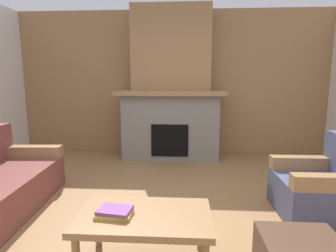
# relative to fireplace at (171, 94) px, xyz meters

# --- Properties ---
(ground) EXTENTS (9.00, 9.00, 0.00)m
(ground) POSITION_rel_fireplace_xyz_m (0.00, -2.62, -1.16)
(ground) COLOR olive
(wall_back_wood_panel) EXTENTS (6.00, 0.12, 2.70)m
(wall_back_wood_panel) POSITION_rel_fireplace_xyz_m (0.00, 0.38, 0.19)
(wall_back_wood_panel) COLOR #997047
(wall_back_wood_panel) RESTS_ON ground
(fireplace) EXTENTS (1.90, 0.82, 2.70)m
(fireplace) POSITION_rel_fireplace_xyz_m (0.00, 0.00, 0.00)
(fireplace) COLOR gray
(fireplace) RESTS_ON ground
(armchair) EXTENTS (0.77, 0.77, 0.85)m
(armchair) POSITION_rel_fireplace_xyz_m (1.69, -2.20, -0.87)
(armchair) COLOR #474C6B
(armchair) RESTS_ON ground
(coffee_table) EXTENTS (1.00, 0.60, 0.43)m
(coffee_table) POSITION_rel_fireplace_xyz_m (-0.04, -3.12, -0.79)
(coffee_table) COLOR #997047
(coffee_table) RESTS_ON ground
(book_stack_near_edge) EXTENTS (0.27, 0.21, 0.06)m
(book_stack_near_edge) POSITION_rel_fireplace_xyz_m (-0.26, -3.16, -0.71)
(book_stack_near_edge) COLOR gold
(book_stack_near_edge) RESTS_ON coffee_table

